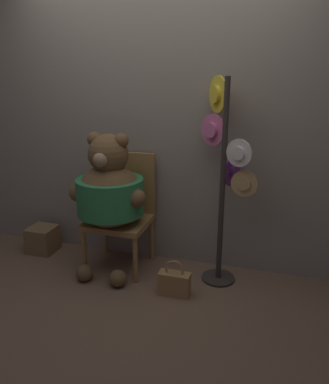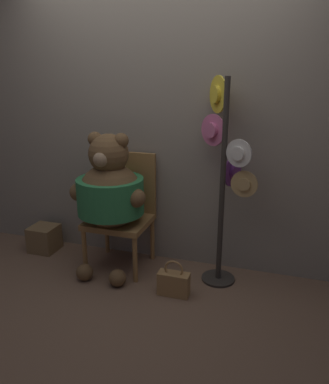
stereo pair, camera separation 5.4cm
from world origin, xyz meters
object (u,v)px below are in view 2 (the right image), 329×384
Objects in this scene: handbag_on_ground at (174,283)px; teddy_bear at (110,192)px; chair at (123,208)px; hat_display_rack at (224,170)px.

teddy_bear is at bearing 160.41° from handbag_on_ground.
teddy_bear reaches higher than chair.
chair is 0.99m from hat_display_rack.
hat_display_rack is 5.58× the size of handbag_on_ground.
chair is 0.83m from handbag_on_ground.
hat_display_rack reaches higher than chair.
teddy_bear is 0.74× the size of hat_display_rack.
hat_display_rack is (0.92, 0.16, 0.23)m from teddy_bear.
teddy_bear is (-0.03, -0.17, 0.20)m from chair.
teddy_bear is 0.96m from hat_display_rack.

